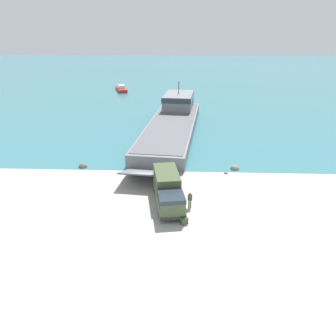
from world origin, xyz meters
TOP-DOWN VIEW (x-y plane):
  - ground_plane at (0.00, 0.00)m, footprint 240.00×240.00m
  - water_surface at (0.00, 93.98)m, footprint 240.00×180.00m
  - landing_craft at (2.65, 22.89)m, footprint 11.04×38.43m
  - military_truck at (2.83, -4.28)m, footprint 3.85×8.19m
  - soldier_on_ramp at (5.13, -5.14)m, footprint 0.47×0.30m
  - moored_boat_a at (-13.48, 60.62)m, footprint 4.72×8.20m
  - cargo_crate at (4.47, -8.06)m, footprint 0.97×1.02m
  - shoreline_rock_a at (9.93, 3.60)m, footprint 0.54×0.54m
  - shoreline_rock_b at (11.27, 5.10)m, footprint 1.18×1.18m
  - shoreline_rock_c at (-8.98, 4.95)m, footprint 1.18×1.18m

SIDE VIEW (x-z plane):
  - ground_plane at x=0.00m, z-range 0.00..0.00m
  - shoreline_rock_a at x=9.93m, z-range -0.27..0.27m
  - shoreline_rock_b at x=11.27m, z-range -0.59..0.59m
  - shoreline_rock_c at x=-8.98m, z-range -0.59..0.59m
  - water_surface at x=0.00m, z-range 0.00..0.01m
  - cargo_crate at x=4.47m, z-range 0.00..0.66m
  - moored_boat_a at x=-13.48m, z-range -0.30..1.50m
  - soldier_on_ramp at x=5.13m, z-range 0.14..1.93m
  - military_truck at x=2.83m, z-range 0.03..3.19m
  - landing_craft at x=2.65m, z-range -1.93..5.38m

